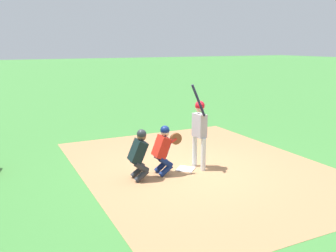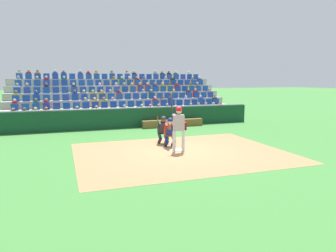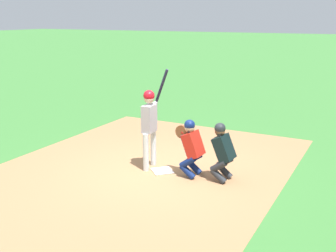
# 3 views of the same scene
# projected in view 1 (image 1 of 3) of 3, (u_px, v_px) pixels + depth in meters

# --- Properties ---
(ground_plane) EXTENTS (160.00, 160.00, 0.00)m
(ground_plane) POSITION_uv_depth(u_px,v_px,m) (186.00, 169.00, 9.68)
(ground_plane) COLOR #3C7A35
(infield_dirt_patch) EXTENTS (8.23, 6.42, 0.01)m
(infield_dirt_patch) POSITION_uv_depth(u_px,v_px,m) (202.00, 167.00, 9.90)
(infield_dirt_patch) COLOR #A6754C
(infield_dirt_patch) RESTS_ON ground_plane
(home_plate_marker) EXTENTS (0.62, 0.62, 0.02)m
(home_plate_marker) POSITION_uv_depth(u_px,v_px,m) (186.00, 169.00, 9.68)
(home_plate_marker) COLOR white
(home_plate_marker) RESTS_ON infield_dirt_patch
(batter_at_plate) EXTENTS (0.57, 0.52, 2.31)m
(batter_at_plate) POSITION_uv_depth(u_px,v_px,m) (199.00, 127.00, 9.52)
(batter_at_plate) COLOR silver
(batter_at_plate) RESTS_ON ground_plane
(catcher_crouching) EXTENTS (0.48, 0.72, 1.30)m
(catcher_crouching) POSITION_uv_depth(u_px,v_px,m) (164.00, 147.00, 9.17)
(catcher_crouching) COLOR navy
(catcher_crouching) RESTS_ON ground_plane
(home_plate_umpire) EXTENTS (0.49, 0.48, 1.29)m
(home_plate_umpire) POSITION_uv_depth(u_px,v_px,m) (139.00, 152.00, 8.82)
(home_plate_umpire) COLOR #272A2F
(home_plate_umpire) RESTS_ON ground_plane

